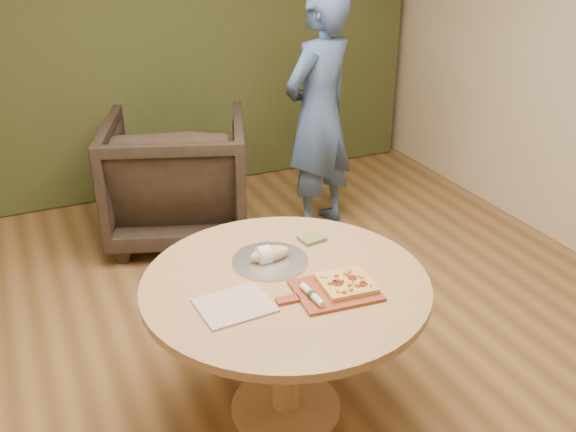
# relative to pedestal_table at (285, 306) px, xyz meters

# --- Properties ---
(room_shell) EXTENTS (5.04, 6.04, 2.84)m
(room_shell) POSITION_rel_pedestal_table_xyz_m (0.07, 0.08, 0.79)
(room_shell) COLOR brown
(room_shell) RESTS_ON ground
(curtain) EXTENTS (4.80, 0.14, 2.78)m
(curtain) POSITION_rel_pedestal_table_xyz_m (0.07, 2.98, 0.79)
(curtain) COLOR #2F3618
(curtain) RESTS_ON ground
(pedestal_table) EXTENTS (1.30, 1.30, 0.75)m
(pedestal_table) POSITION_rel_pedestal_table_xyz_m (0.00, 0.00, 0.00)
(pedestal_table) COLOR tan
(pedestal_table) RESTS_ON ground
(pizza_paddle) EXTENTS (0.46, 0.31, 0.01)m
(pizza_paddle) POSITION_rel_pedestal_table_xyz_m (0.15, -0.18, 0.15)
(pizza_paddle) COLOR brown
(pizza_paddle) RESTS_ON pedestal_table
(flatbread_pizza) EXTENTS (0.24, 0.24, 0.04)m
(flatbread_pizza) POSITION_rel_pedestal_table_xyz_m (0.21, -0.17, 0.17)
(flatbread_pizza) COLOR #E8B75A
(flatbread_pizza) RESTS_ON pizza_paddle
(cutlery_roll) EXTENTS (0.04, 0.20, 0.03)m
(cutlery_roll) POSITION_rel_pedestal_table_xyz_m (0.03, -0.20, 0.17)
(cutlery_roll) COLOR silver
(cutlery_roll) RESTS_ON pizza_paddle
(newspaper) EXTENTS (0.32, 0.27, 0.01)m
(newspaper) POSITION_rel_pedestal_table_xyz_m (-0.28, -0.10, 0.15)
(newspaper) COLOR white
(newspaper) RESTS_ON pedestal_table
(serving_tray) EXTENTS (0.36, 0.36, 0.02)m
(serving_tray) POSITION_rel_pedestal_table_xyz_m (-0.00, 0.18, 0.15)
(serving_tray) COLOR silver
(serving_tray) RESTS_ON pedestal_table
(bread_roll) EXTENTS (0.19, 0.09, 0.09)m
(bread_roll) POSITION_rel_pedestal_table_xyz_m (-0.01, 0.18, 0.18)
(bread_roll) COLOR #D4B881
(bread_roll) RESTS_ON serving_tray
(green_packet) EXTENTS (0.13, 0.11, 0.02)m
(green_packet) POSITION_rel_pedestal_table_xyz_m (0.28, 0.29, 0.15)
(green_packet) COLOR #4E5F2A
(green_packet) RESTS_ON pedestal_table
(armchair) EXTENTS (1.24, 1.20, 1.01)m
(armchair) POSITION_rel_pedestal_table_xyz_m (0.05, 2.05, -0.10)
(armchair) COLOR black
(armchair) RESTS_ON ground
(person_standing) EXTENTS (0.77, 0.66, 1.79)m
(person_standing) POSITION_rel_pedestal_table_xyz_m (1.06, 1.76, 0.29)
(person_standing) COLOR #3C5787
(person_standing) RESTS_ON ground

